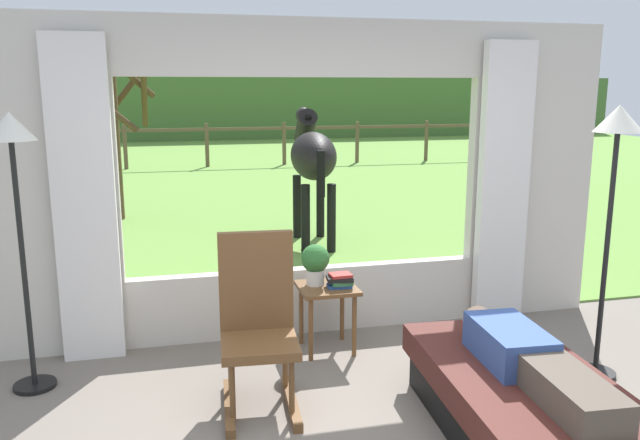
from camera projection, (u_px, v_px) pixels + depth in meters
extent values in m
cube|color=beige|center=(38.00, 191.00, 4.69)|extent=(1.15, 0.12, 2.55)
cube|color=beige|center=(530.00, 174.00, 5.65)|extent=(1.15, 0.12, 2.55)
cube|color=beige|center=(307.00, 299.00, 5.37)|extent=(2.90, 0.12, 0.55)
cube|color=beige|center=(306.00, 47.00, 4.96)|extent=(2.90, 0.12, 0.45)
cube|color=silver|center=(84.00, 203.00, 4.65)|extent=(0.44, 0.10, 2.40)
cube|color=silver|center=(503.00, 186.00, 5.45)|extent=(0.44, 0.10, 2.40)
cube|color=olive|center=(210.00, 170.00, 15.79)|extent=(36.00, 21.68, 0.02)
cube|color=#456831|center=(189.00, 109.00, 24.89)|extent=(36.00, 2.00, 2.40)
cube|color=black|center=(518.00, 419.00, 3.74)|extent=(0.94, 1.62, 0.24)
cube|color=#471E19|center=(521.00, 386.00, 3.69)|extent=(1.02, 1.76, 0.18)
cube|color=#334C8C|center=(509.00, 344.00, 3.80)|extent=(0.38, 0.62, 0.22)
cube|color=#4C4238|center=(571.00, 393.00, 3.23)|extent=(0.33, 0.70, 0.18)
sphere|color=tan|center=(478.00, 321.00, 4.17)|extent=(0.20, 0.20, 0.20)
cube|color=brown|center=(259.00, 345.00, 4.01)|extent=(0.52, 0.52, 0.06)
cube|color=brown|center=(256.00, 283.00, 4.15)|extent=(0.48, 0.10, 0.68)
cube|color=brown|center=(229.00, 407.00, 4.06)|extent=(0.11, 0.68, 0.06)
cube|color=brown|center=(292.00, 402.00, 4.13)|extent=(0.11, 0.68, 0.06)
cylinder|color=brown|center=(232.00, 390.00, 3.85)|extent=(0.04, 0.04, 0.38)
cylinder|color=brown|center=(292.00, 386.00, 3.91)|extent=(0.04, 0.04, 0.38)
cylinder|color=brown|center=(231.00, 365.00, 4.20)|extent=(0.04, 0.04, 0.38)
cylinder|color=brown|center=(285.00, 361.00, 4.26)|extent=(0.04, 0.04, 0.38)
cube|color=brown|center=(327.00, 288.00, 4.93)|extent=(0.44, 0.44, 0.03)
cylinder|color=brown|center=(311.00, 330.00, 4.78)|extent=(0.04, 0.04, 0.49)
cylinder|color=brown|center=(354.00, 326.00, 4.86)|extent=(0.04, 0.04, 0.49)
cylinder|color=brown|center=(301.00, 314.00, 5.11)|extent=(0.04, 0.04, 0.49)
cylinder|color=brown|center=(342.00, 311.00, 5.19)|extent=(0.04, 0.04, 0.49)
cylinder|color=silver|center=(315.00, 277.00, 4.95)|extent=(0.14, 0.14, 0.12)
sphere|color=#2D6B2D|center=(315.00, 258.00, 4.92)|extent=(0.22, 0.22, 0.22)
cube|color=#23478C|center=(339.00, 286.00, 4.90)|extent=(0.18, 0.12, 0.02)
cube|color=#337247|center=(342.00, 282.00, 4.89)|extent=(0.16, 0.13, 0.03)
cube|color=black|center=(340.00, 278.00, 4.88)|extent=(0.21, 0.17, 0.03)
cube|color=#B22D28|center=(340.00, 275.00, 4.88)|extent=(0.17, 0.14, 0.02)
cylinder|color=black|center=(35.00, 385.00, 4.40)|extent=(0.28, 0.28, 0.03)
cylinder|color=black|center=(24.00, 269.00, 4.23)|extent=(0.04, 0.04, 1.69)
cone|color=white|center=(10.00, 126.00, 4.04)|extent=(0.32, 0.32, 0.18)
cylinder|color=black|center=(595.00, 373.00, 4.59)|extent=(0.28, 0.28, 0.03)
cylinder|color=black|center=(606.00, 258.00, 4.41)|extent=(0.04, 0.04, 1.73)
cone|color=white|center=(619.00, 118.00, 4.22)|extent=(0.32, 0.32, 0.18)
ellipsoid|color=black|center=(313.00, 156.00, 8.08)|extent=(0.66, 1.28, 0.60)
cylinder|color=black|center=(306.00, 128.00, 8.68)|extent=(0.31, 0.62, 0.53)
ellipsoid|color=black|center=(303.00, 116.00, 8.88)|extent=(0.24, 0.49, 0.24)
cube|color=black|center=(307.00, 126.00, 8.59)|extent=(0.11, 0.43, 0.32)
cylinder|color=black|center=(321.00, 174.00, 7.53)|extent=(0.11, 0.11, 0.55)
cylinder|color=black|center=(297.00, 207.00, 8.61)|extent=(0.11, 0.11, 0.85)
cylinder|color=black|center=(320.00, 206.00, 8.66)|extent=(0.11, 0.11, 0.85)
cylinder|color=black|center=(306.00, 219.00, 7.80)|extent=(0.11, 0.11, 0.85)
cylinder|color=black|center=(331.00, 218.00, 7.85)|extent=(0.11, 0.11, 0.85)
cylinder|color=#4C3823|center=(110.00, 146.00, 9.68)|extent=(0.32, 0.32, 2.25)
cylinder|color=#47331E|center=(144.00, 96.00, 9.67)|extent=(0.13, 1.31, 1.01)
cylinder|color=#47331E|center=(110.00, 110.00, 9.27)|extent=(0.79, 0.25, 0.68)
cylinder|color=#47331E|center=(79.00, 79.00, 9.55)|extent=(0.54, 1.02, 0.71)
cylinder|color=#47331E|center=(117.00, 103.00, 9.96)|extent=(0.83, 0.32, 0.98)
cylinder|color=#47331E|center=(128.00, 74.00, 9.29)|extent=(0.75, 0.94, 0.70)
cylinder|color=brown|center=(38.00, 149.00, 15.33)|extent=(0.10, 0.10, 1.10)
cylinder|color=brown|center=(125.00, 147.00, 15.80)|extent=(0.10, 0.10, 1.10)
cylinder|color=brown|center=(207.00, 145.00, 16.27)|extent=(0.10, 0.10, 1.10)
cylinder|color=brown|center=(284.00, 144.00, 16.74)|extent=(0.10, 0.10, 1.10)
cylinder|color=brown|center=(357.00, 142.00, 17.21)|extent=(0.10, 0.10, 1.10)
cylinder|color=brown|center=(426.00, 141.00, 17.68)|extent=(0.10, 0.10, 1.10)
cylinder|color=brown|center=(492.00, 139.00, 18.15)|extent=(0.10, 0.10, 1.10)
cube|color=brown|center=(206.00, 129.00, 16.19)|extent=(16.00, 0.06, 0.08)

